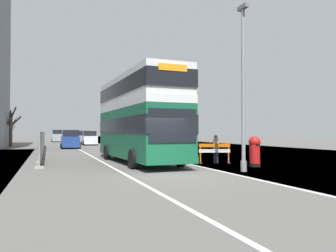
# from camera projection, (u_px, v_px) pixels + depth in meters

# --- Properties ---
(ground) EXTENTS (140.00, 280.00, 0.10)m
(ground) POSITION_uv_depth(u_px,v_px,m) (180.00, 176.00, 14.46)
(ground) COLOR #565451
(double_decker_bus) EXTENTS (3.21, 10.86, 5.20)m
(double_decker_bus) POSITION_uv_depth(u_px,v_px,m) (139.00, 117.00, 20.34)
(double_decker_bus) COLOR #145638
(double_decker_bus) RESTS_ON ground
(lamppost_foreground) EXTENTS (0.29, 0.70, 7.87)m
(lamppost_foreground) POSITION_uv_depth(u_px,v_px,m) (243.00, 93.00, 15.70)
(lamppost_foreground) COLOR gray
(lamppost_foreground) RESTS_ON ground
(red_pillar_postbox) EXTENTS (0.63, 0.63, 1.64)m
(red_pillar_postbox) POSITION_uv_depth(u_px,v_px,m) (255.00, 150.00, 17.86)
(red_pillar_postbox) COLOR black
(red_pillar_postbox) RESTS_ON ground
(roadworks_barrier) EXTENTS (1.86, 0.94, 1.17)m
(roadworks_barrier) POSITION_uv_depth(u_px,v_px,m) (214.00, 151.00, 19.57)
(roadworks_barrier) COLOR orange
(roadworks_barrier) RESTS_ON ground
(construction_site_fence) EXTENTS (0.44, 27.40, 1.92)m
(construction_site_fence) POSITION_uv_depth(u_px,v_px,m) (43.00, 143.00, 29.76)
(construction_site_fence) COLOR #A8AAAD
(construction_site_fence) RESTS_ON ground
(car_oncoming_near) EXTENTS (2.08, 3.87, 2.09)m
(car_oncoming_near) POSITION_uv_depth(u_px,v_px,m) (70.00, 140.00, 37.88)
(car_oncoming_near) COLOR navy
(car_oncoming_near) RESTS_ON ground
(car_receding_mid) EXTENTS (2.06, 3.86, 2.02)m
(car_receding_mid) POSITION_uv_depth(u_px,v_px,m) (89.00, 138.00, 47.68)
(car_receding_mid) COLOR silver
(car_receding_mid) RESTS_ON ground
(car_receding_far) EXTENTS (2.00, 4.26, 2.08)m
(car_receding_far) POSITION_uv_depth(u_px,v_px,m) (83.00, 137.00, 56.03)
(car_receding_far) COLOR gray
(car_receding_far) RESTS_ON ground
(car_far_side) EXTENTS (1.96, 4.46, 2.29)m
(car_far_side) POSITION_uv_depth(u_px,v_px,m) (57.00, 136.00, 63.42)
(car_far_side) COLOR gray
(car_far_side) RESTS_ON ground
(bare_tree_far_verge_near) EXTENTS (2.50, 2.56, 5.05)m
(bare_tree_far_verge_near) POSITION_uv_depth(u_px,v_px,m) (11.00, 126.00, 42.51)
(bare_tree_far_verge_near) COLOR #4C3D2D
(bare_tree_far_verge_near) RESTS_ON ground
(bare_tree_far_verge_mid) EXTENTS (2.00, 3.12, 4.93)m
(bare_tree_far_verge_mid) POSITION_uv_depth(u_px,v_px,m) (11.00, 129.00, 58.73)
(bare_tree_far_verge_mid) COLOR #4C3D2D
(bare_tree_far_verge_mid) RESTS_ON ground
(pedestrian_at_kerb) EXTENTS (0.34, 0.34, 1.69)m
(pedestrian_at_kerb) POSITION_uv_depth(u_px,v_px,m) (216.00, 149.00, 19.82)
(pedestrian_at_kerb) COLOR #2D3342
(pedestrian_at_kerb) RESTS_ON ground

